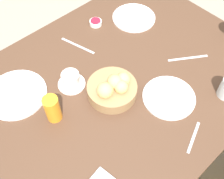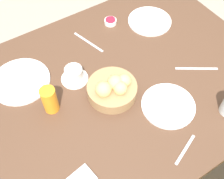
{
  "view_description": "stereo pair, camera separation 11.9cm",
  "coord_description": "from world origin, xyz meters",
  "px_view_note": "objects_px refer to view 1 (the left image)",
  "views": [
    {
      "loc": [
        0.55,
        0.55,
        1.73
      ],
      "look_at": [
        0.08,
        0.04,
        0.76
      ],
      "focal_mm": 45.0,
      "sensor_mm": 36.0,
      "label": 1
    },
    {
      "loc": [
        0.45,
        0.62,
        1.73
      ],
      "look_at": [
        0.08,
        0.04,
        0.76
      ],
      "focal_mm": 45.0,
      "sensor_mm": 36.0,
      "label": 2
    }
  ],
  "objects_px": {
    "plate_near_right": "(16,94)",
    "fork_silver": "(188,58)",
    "bread_basket": "(113,88)",
    "knife_silver": "(78,46)",
    "spoon_coffee": "(193,137)",
    "jam_bowl_berry": "(96,22)",
    "juice_glass": "(52,109)",
    "plate_far_center": "(169,97)",
    "coffee_cup": "(71,80)",
    "plate_near_left": "(134,18)"
  },
  "relations": [
    {
      "from": "plate_near_left",
      "to": "plate_far_center",
      "type": "xyz_separation_m",
      "value": [
        0.26,
        0.46,
        0.0
      ]
    },
    {
      "from": "bread_basket",
      "to": "knife_silver",
      "type": "distance_m",
      "value": 0.34
    },
    {
      "from": "bread_basket",
      "to": "spoon_coffee",
      "type": "relative_size",
      "value": 1.52
    },
    {
      "from": "bread_basket",
      "to": "coffee_cup",
      "type": "xyz_separation_m",
      "value": [
        0.1,
        -0.16,
        -0.01
      ]
    },
    {
      "from": "juice_glass",
      "to": "spoon_coffee",
      "type": "xyz_separation_m",
      "value": [
        -0.34,
        0.44,
        -0.06
      ]
    },
    {
      "from": "plate_near_left",
      "to": "jam_bowl_berry",
      "type": "bearing_deg",
      "value": -29.41
    },
    {
      "from": "plate_far_center",
      "to": "knife_silver",
      "type": "bearing_deg",
      "value": -79.5
    },
    {
      "from": "jam_bowl_berry",
      "to": "knife_silver",
      "type": "distance_m",
      "value": 0.18
    },
    {
      "from": "coffee_cup",
      "to": "knife_silver",
      "type": "distance_m",
      "value": 0.24
    },
    {
      "from": "bread_basket",
      "to": "knife_silver",
      "type": "relative_size",
      "value": 1.12
    },
    {
      "from": "plate_near_left",
      "to": "juice_glass",
      "type": "distance_m",
      "value": 0.7
    },
    {
      "from": "coffee_cup",
      "to": "knife_silver",
      "type": "xyz_separation_m",
      "value": [
        -0.17,
        -0.17,
        -0.03
      ]
    },
    {
      "from": "plate_near_right",
      "to": "fork_silver",
      "type": "height_order",
      "value": "plate_near_right"
    },
    {
      "from": "plate_near_right",
      "to": "juice_glass",
      "type": "relative_size",
      "value": 2.11
    },
    {
      "from": "juice_glass",
      "to": "spoon_coffee",
      "type": "distance_m",
      "value": 0.56
    },
    {
      "from": "jam_bowl_berry",
      "to": "fork_silver",
      "type": "distance_m",
      "value": 0.51
    },
    {
      "from": "plate_far_center",
      "to": "coffee_cup",
      "type": "distance_m",
      "value": 0.43
    },
    {
      "from": "plate_near_right",
      "to": "fork_silver",
      "type": "bearing_deg",
      "value": 152.63
    },
    {
      "from": "bread_basket",
      "to": "plate_far_center",
      "type": "xyz_separation_m",
      "value": [
        -0.16,
        0.18,
        -0.04
      ]
    },
    {
      "from": "plate_near_right",
      "to": "coffee_cup",
      "type": "xyz_separation_m",
      "value": [
        -0.21,
        0.12,
        0.03
      ]
    },
    {
      "from": "fork_silver",
      "to": "plate_near_right",
      "type": "bearing_deg",
      "value": -27.37
    },
    {
      "from": "knife_silver",
      "to": "fork_silver",
      "type": "bearing_deg",
      "value": 128.61
    },
    {
      "from": "plate_far_center",
      "to": "jam_bowl_berry",
      "type": "distance_m",
      "value": 0.57
    },
    {
      "from": "fork_silver",
      "to": "knife_silver",
      "type": "xyz_separation_m",
      "value": [
        0.34,
        -0.42,
        0.0
      ]
    },
    {
      "from": "bread_basket",
      "to": "spoon_coffee",
      "type": "distance_m",
      "value": 0.38
    },
    {
      "from": "plate_near_left",
      "to": "fork_silver",
      "type": "bearing_deg",
      "value": 87.92
    },
    {
      "from": "plate_near_left",
      "to": "coffee_cup",
      "type": "xyz_separation_m",
      "value": [
        0.52,
        0.12,
        0.03
      ]
    },
    {
      "from": "plate_near_right",
      "to": "plate_far_center",
      "type": "distance_m",
      "value": 0.66
    },
    {
      "from": "bread_basket",
      "to": "plate_near_left",
      "type": "xyz_separation_m",
      "value": [
        -0.42,
        -0.29,
        -0.04
      ]
    },
    {
      "from": "bread_basket",
      "to": "juice_glass",
      "type": "distance_m",
      "value": 0.26
    },
    {
      "from": "bread_basket",
      "to": "knife_silver",
      "type": "xyz_separation_m",
      "value": [
        -0.07,
        -0.33,
        -0.04
      ]
    },
    {
      "from": "plate_near_left",
      "to": "knife_silver",
      "type": "height_order",
      "value": "plate_near_left"
    },
    {
      "from": "plate_far_center",
      "to": "coffee_cup",
      "type": "height_order",
      "value": "coffee_cup"
    },
    {
      "from": "plate_near_left",
      "to": "knife_silver",
      "type": "distance_m",
      "value": 0.35
    },
    {
      "from": "coffee_cup",
      "to": "jam_bowl_berry",
      "type": "distance_m",
      "value": 0.41
    },
    {
      "from": "plate_near_right",
      "to": "jam_bowl_berry",
      "type": "distance_m",
      "value": 0.56
    },
    {
      "from": "plate_far_center",
      "to": "bread_basket",
      "type": "bearing_deg",
      "value": -47.52
    },
    {
      "from": "coffee_cup",
      "to": "spoon_coffee",
      "type": "bearing_deg",
      "value": 109.88
    },
    {
      "from": "jam_bowl_berry",
      "to": "fork_silver",
      "type": "relative_size",
      "value": 0.38
    },
    {
      "from": "plate_near_left",
      "to": "jam_bowl_berry",
      "type": "distance_m",
      "value": 0.21
    },
    {
      "from": "spoon_coffee",
      "to": "knife_silver",
      "type": "bearing_deg",
      "value": -88.08
    },
    {
      "from": "fork_silver",
      "to": "spoon_coffee",
      "type": "xyz_separation_m",
      "value": [
        0.31,
        0.28,
        0.0
      ]
    },
    {
      "from": "plate_near_right",
      "to": "spoon_coffee",
      "type": "height_order",
      "value": "plate_near_right"
    },
    {
      "from": "knife_silver",
      "to": "spoon_coffee",
      "type": "distance_m",
      "value": 0.7
    },
    {
      "from": "coffee_cup",
      "to": "knife_silver",
      "type": "relative_size",
      "value": 0.64
    },
    {
      "from": "knife_silver",
      "to": "spoon_coffee",
      "type": "relative_size",
      "value": 1.36
    },
    {
      "from": "coffee_cup",
      "to": "spoon_coffee",
      "type": "xyz_separation_m",
      "value": [
        -0.19,
        0.53,
        -0.03
      ]
    },
    {
      "from": "bread_basket",
      "to": "knife_silver",
      "type": "bearing_deg",
      "value": -101.74
    },
    {
      "from": "plate_near_right",
      "to": "fork_silver",
      "type": "distance_m",
      "value": 0.8
    },
    {
      "from": "bread_basket",
      "to": "juice_glass",
      "type": "xyz_separation_m",
      "value": [
        0.25,
        -0.08,
        0.02
      ]
    }
  ]
}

